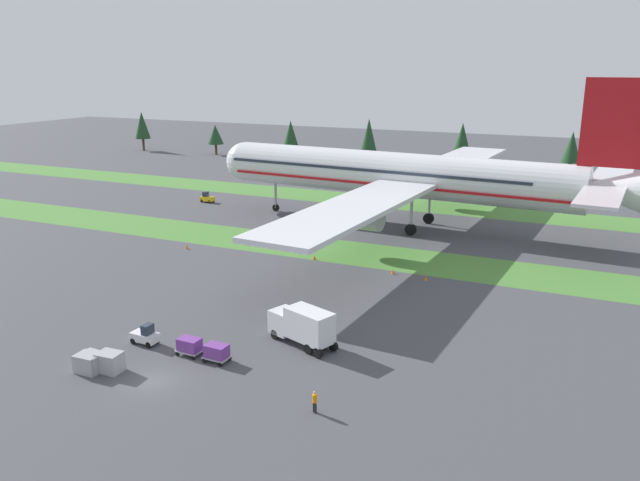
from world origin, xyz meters
The scene contains 18 objects.
ground_plane centered at (0.00, 0.00, 0.00)m, with size 400.00×400.00×0.00m, color #47474C.
grass_strip_near centered at (0.00, 40.38, 0.00)m, with size 320.00×10.49×0.01m, color #4C8438.
grass_strip_far centered at (0.00, 73.37, 0.00)m, with size 320.00×10.49×0.01m, color #4C8438.
airliner centered at (3.77, 56.74, 8.29)m, with size 67.20×82.65×23.12m.
baggage_tug centered at (-5.15, 5.47, 0.81)m, with size 2.64×1.39×1.97m.
cargo_dolly_lead centered at (-0.13, 5.30, 0.92)m, with size 2.25×1.57×1.55m.
cargo_dolly_second centered at (2.77, 5.20, 0.92)m, with size 2.25×1.57×1.55m.
catering_truck centered at (7.98, 11.37, 1.95)m, with size 7.32×4.54×3.58m.
pushback_tractor centered at (-35.30, 59.33, 0.81)m, with size 2.68×1.47×1.97m.
ground_crew_marshaller centered at (13.98, 1.20, 0.95)m, with size 0.48×0.36×1.74m.
uld_container_0 centered at (-4.32, -0.04, 0.84)m, with size 2.00×1.60×1.68m, color #A3A3A8.
uld_container_1 centered at (-5.90, -0.84, 0.78)m, with size 2.00×1.60×1.57m, color #A3A3A8.
uld_container_2 centered at (-5.77, -0.53, 0.78)m, with size 2.00×1.60×1.55m, color #A3A3A8.
taxiway_marker_0 centered at (13.41, 33.51, 0.23)m, with size 0.44×0.44×0.46m, color orange.
taxiway_marker_1 centered at (9.12, 34.15, 0.28)m, with size 0.44×0.44×0.56m, color orange.
taxiway_marker_2 centered at (-20.34, 32.52, 0.31)m, with size 0.44×0.44×0.62m, color orange.
taxiway_marker_3 centered at (-2.15, 35.48, 0.26)m, with size 0.44×0.44×0.52m, color orange.
distant_tree_line centered at (4.21, 113.59, 6.96)m, with size 191.71×8.91×11.83m.
Camera 1 is at (31.66, -36.40, 24.84)m, focal length 35.55 mm.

